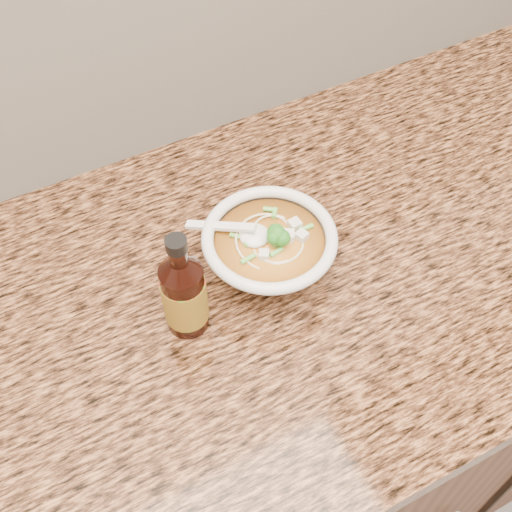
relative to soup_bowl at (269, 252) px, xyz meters
name	(u,v)px	position (x,y,z in m)	size (l,w,h in m)	color
cabinet	(198,445)	(-0.15, 0.00, -0.51)	(4.00, 0.65, 0.86)	#351B0F
counter_slab	(173,322)	(-0.15, 0.00, -0.06)	(4.00, 0.68, 0.04)	#AA6C3E
soup_bowl	(269,252)	(0.00, 0.00, 0.00)	(0.18, 0.18, 0.10)	white
hot_sauce_bottle	(184,294)	(-0.13, -0.02, 0.02)	(0.07, 0.07, 0.17)	black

